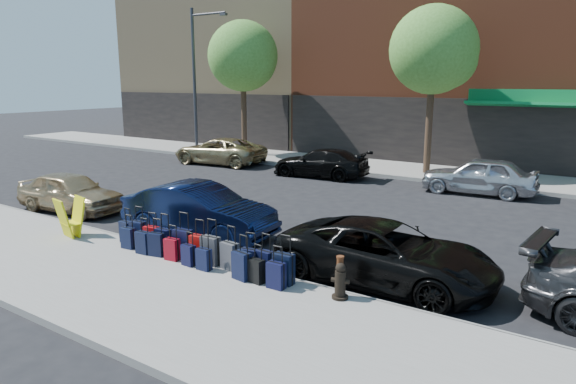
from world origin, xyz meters
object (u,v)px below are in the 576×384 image
Objects in this scene: display_rack at (71,218)px; tree_left at (245,58)px; suitcase_front_5 at (199,248)px; car_near_2 at (386,253)px; car_near_0 at (70,192)px; fire_hydrant at (340,282)px; streetlight at (197,72)px; car_far_2 at (479,176)px; car_near_1 at (199,210)px; car_far_1 at (321,163)px; tree_center at (436,52)px; car_far_0 at (219,151)px; bollard at (340,276)px.

tree_left is at bearing 122.29° from display_rack.
display_rack is (-4.14, -0.52, 0.21)m from suitcase_front_5.
car_near_0 is at bearing 89.67° from car_near_2.
car_near_0 is (-2.95, 1.96, -0.01)m from display_rack.
display_rack is (-7.84, -0.48, 0.19)m from fire_hydrant.
streetlight reaches higher than fire_hydrant.
display_rack is 0.22× the size of car_near_2.
fire_hydrant is (13.61, -14.32, -4.93)m from tree_left.
car_near_1 is at bearing -31.47° from car_far_2.
car_near_2 is 12.29m from car_far_1.
car_far_1 is (6.52, -2.92, -4.78)m from tree_left.
car_near_1 is at bearing -92.04° from car_near_0.
tree_center is 1.89× the size of car_near_0.
tree_left is 19.44m from car_near_2.
tree_left is 8.59m from car_far_1.
streetlight reaches higher than car_near_2.
streetlight reaches higher than car_far_0.
car_near_2 is at bearing 77.84° from bollard.
suitcase_front_5 is 3.70m from fire_hydrant.
tree_center is at bearing 121.29° from car_far_1.
car_far_0 is at bearing 7.68° from car_near_0.
car_near_0 is 0.88× the size of car_near_1.
bollard is at bearing 26.90° from car_far_1.
tree_left reaches higher than bollard.
streetlight reaches higher than suitcase_front_5.
car_far_0 is at bearing 138.82° from bollard.
tree_center is at bearing 98.63° from car_far_0.
tree_left is 1.65× the size of car_near_1.
fire_hydrant is (3.11, -14.32, -4.93)m from tree_center.
car_near_2 is at bearing 25.10° from display_rack.
car_near_2 is at bearing -99.60° from car_near_1.
bollard is at bearing 42.66° from car_far_0.
car_near_2 is (8.10, 2.04, -0.02)m from display_rack.
car_far_2 is (10.47, 10.21, 0.06)m from car_near_0.
car_far_1 is at bearing -13.23° from streetlight.
bollard is 0.21× the size of car_near_0.
suitcase_front_5 is 4.25m from car_near_2.
display_rack reaches higher than fire_hydrant.
fire_hydrant is at bearing -55.52° from bollard.
streetlight is 1.70× the size of car_near_2.
suitcase_front_5 is at bearing -107.48° from car_near_0.
fire_hydrant is at bearing 169.81° from car_near_2.
suitcase_front_5 is at bearing 11.63° from car_far_1.
car_far_1 is at bearing 3.44° from car_near_1.
tree_center is 14.03m from car_near_2.
tree_center is 15.34m from bollard.
bollard is at bearing -103.38° from car_near_0.
fire_hydrant is at bearing -2.59° from car_far_2.
tree_left is 18.07m from suitcase_front_5.
tree_left is 3.11m from streetlight.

